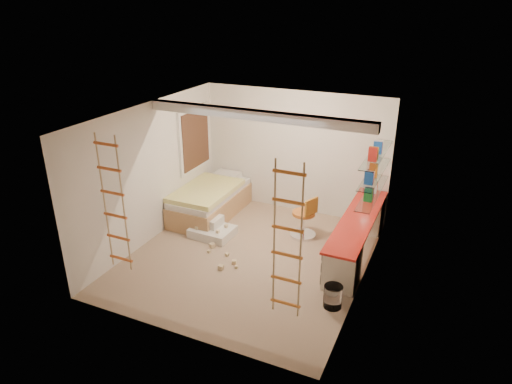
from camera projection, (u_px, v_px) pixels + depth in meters
The scene contains 15 objects.
floor at pixel (249, 257), 8.19m from camera, with size 4.50×4.50×0.00m, color #A18068.
ceiling_beam at pixel (256, 115), 7.45m from camera, with size 4.00×0.18×0.16m, color white.
window_frame at pixel (194, 139), 9.59m from camera, with size 0.06×1.15×1.35m, color white.
window_blind at pixel (196, 139), 9.57m from camera, with size 0.02×1.00×1.20m, color #4C2D1E.
rope_ladder_left at pixel (114, 204), 6.64m from camera, with size 0.41×0.04×2.13m, color #C44921, non-canonical shape.
rope_ladder_right at pixel (287, 242), 5.62m from camera, with size 0.41×0.04×2.13m, color orange, non-canonical shape.
waste_bin at pixel (333, 296), 6.81m from camera, with size 0.29×0.29×0.36m, color white.
desk at pixel (357, 235), 8.11m from camera, with size 0.56×2.80×0.75m.
shelves at pixel (375, 174), 7.84m from camera, with size 0.25×1.80×0.71m.
bed at pixel (210, 201), 9.65m from camera, with size 1.02×2.00×0.69m.
task_lamp at pixel (369, 178), 8.64m from camera, with size 0.14×0.36×0.57m.
swivel_chair at pixel (304, 222), 8.77m from camera, with size 0.66×0.66×0.85m.
play_platform at pixel (211, 229), 8.90m from camera, with size 0.82×0.65×0.35m.
toy_blocks at pixel (216, 237), 8.45m from camera, with size 1.25×1.18×0.62m.
books at pixel (375, 167), 7.80m from camera, with size 0.14×0.58×0.92m.
Camera 1 is at (3.03, -6.40, 4.30)m, focal length 32.00 mm.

